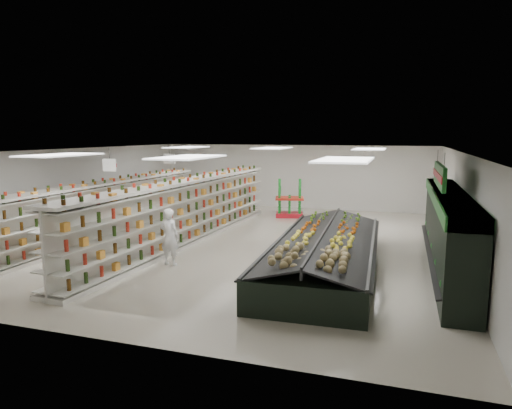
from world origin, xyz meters
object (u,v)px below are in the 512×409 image
(gondola_center, at_px, (186,214))
(produce_island, at_px, (325,251))
(soda_endcap, at_px, (290,200))
(gondola_left, at_px, (110,210))
(shopper_background, at_px, (184,200))
(shopper_main, at_px, (170,237))

(gondola_center, relative_size, produce_island, 1.62)
(produce_island, distance_m, soda_endcap, 8.20)
(gondola_left, height_order, produce_island, gondola_left)
(gondola_left, distance_m, gondola_center, 3.31)
(produce_island, bearing_deg, shopper_background, 140.18)
(gondola_center, xyz_separation_m, shopper_background, (-2.31, 4.44, -0.24))
(gondola_center, bearing_deg, gondola_left, 178.28)
(soda_endcap, distance_m, shopper_background, 4.81)
(gondola_left, distance_m, shopper_main, 5.08)
(gondola_left, xyz_separation_m, gondola_center, (3.30, -0.27, 0.08))
(gondola_left, relative_size, gondola_center, 0.92)
(gondola_left, height_order, shopper_background, gondola_left)
(shopper_main, bearing_deg, gondola_left, -28.67)
(soda_endcap, relative_size, shopper_main, 0.97)
(produce_island, distance_m, shopper_main, 4.44)
(gondola_left, bearing_deg, soda_endcap, 46.33)
(gondola_left, bearing_deg, produce_island, -12.57)
(gondola_center, distance_m, soda_endcap, 6.31)
(soda_endcap, distance_m, shopper_main, 8.71)
(gondola_center, bearing_deg, produce_island, -16.10)
(soda_endcap, bearing_deg, gondola_left, -134.76)
(produce_island, distance_m, shopper_background, 9.72)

